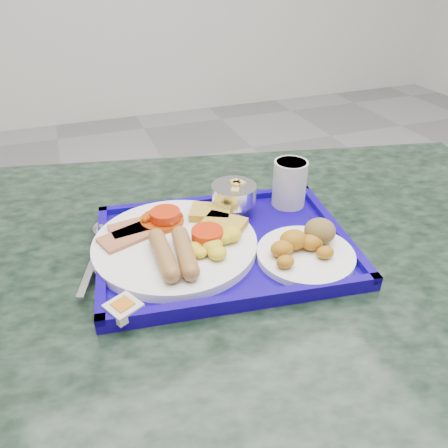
% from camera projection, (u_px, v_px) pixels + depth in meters
% --- Properties ---
extents(floor, '(6.00, 6.00, 0.00)m').
position_uv_depth(floor, '(308.00, 399.00, 1.42)').
color(floor, '#969699').
rests_on(floor, ground).
extents(table, '(1.43, 1.10, 0.80)m').
position_uv_depth(table, '(230.00, 340.00, 0.85)').
color(table, slate).
rests_on(table, floor).
extents(tray, '(0.46, 0.36, 0.03)m').
position_uv_depth(tray, '(224.00, 246.00, 0.75)').
color(tray, '#120287').
rests_on(tray, table).
extents(main_plate, '(0.28, 0.28, 0.04)m').
position_uv_depth(main_plate, '(180.00, 240.00, 0.73)').
color(main_plate, white).
rests_on(main_plate, tray).
extents(bread_plate, '(0.16, 0.16, 0.05)m').
position_uv_depth(bread_plate, '(306.00, 247.00, 0.71)').
color(bread_plate, white).
rests_on(bread_plate, tray).
extents(fruit_bowl, '(0.08, 0.08, 0.06)m').
position_uv_depth(fruit_bowl, '(234.00, 194.00, 0.82)').
color(fruit_bowl, silver).
rests_on(fruit_bowl, tray).
extents(juice_cup, '(0.06, 0.06, 0.09)m').
position_uv_depth(juice_cup, '(290.00, 182.00, 0.84)').
color(juice_cup, silver).
rests_on(juice_cup, tray).
extents(spoon, '(0.03, 0.19, 0.01)m').
position_uv_depth(spoon, '(102.00, 237.00, 0.76)').
color(spoon, silver).
rests_on(spoon, tray).
extents(knife, '(0.06, 0.16, 0.00)m').
position_uv_depth(knife, '(93.00, 263.00, 0.70)').
color(knife, silver).
rests_on(knife, tray).
extents(jam_packet, '(0.06, 0.06, 0.02)m').
position_uv_depth(jam_packet, '(123.00, 308.00, 0.60)').
color(jam_packet, silver).
rests_on(jam_packet, tray).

